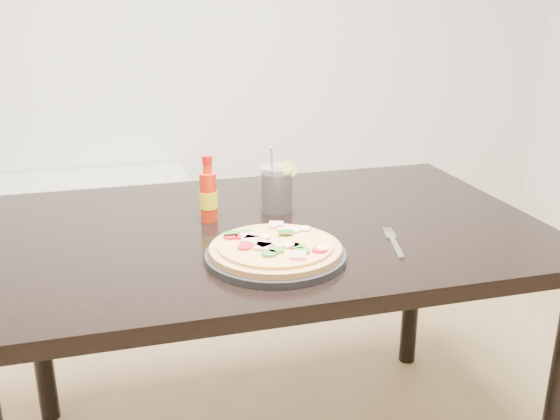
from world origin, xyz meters
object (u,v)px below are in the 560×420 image
object	(u,v)px
hot_sauce_bottle	(208,195)
media_console	(39,232)
pizza	(276,247)
dining_table	(268,254)
fork	(393,241)
cola_cup	(277,190)
plate	(276,255)

from	to	relation	value
hot_sauce_bottle	media_console	bearing A→B (deg)	112.82
media_console	pizza	bearing A→B (deg)	-67.70
dining_table	pizza	size ratio (longest dim) A/B	4.73
fork	media_console	bearing A→B (deg)	135.06
cola_cup	pizza	bearing A→B (deg)	-105.62
fork	media_console	world-z (taller)	fork
plate	hot_sauce_bottle	xyz separation A→B (m)	(-0.10, 0.29, 0.06)
cola_cup	media_console	world-z (taller)	cola_cup
hot_sauce_bottle	plate	bearing A→B (deg)	-70.48
fork	dining_table	bearing A→B (deg)	157.14
media_console	fork	bearing A→B (deg)	-59.49
plate	hot_sauce_bottle	distance (m)	0.31
cola_cup	fork	bearing A→B (deg)	-55.88
cola_cup	media_console	size ratio (longest dim) A/B	0.13
dining_table	fork	world-z (taller)	fork
dining_table	hot_sauce_bottle	size ratio (longest dim) A/B	8.01
plate	media_console	xyz separation A→B (m)	(-0.70, 1.72, -0.51)
fork	hot_sauce_bottle	bearing A→B (deg)	160.52
pizza	media_console	world-z (taller)	pizza
dining_table	plate	bearing A→B (deg)	-99.75
hot_sauce_bottle	fork	size ratio (longest dim) A/B	0.94
dining_table	hot_sauce_bottle	xyz separation A→B (m)	(-0.14, 0.07, 0.15)
pizza	cola_cup	xyz separation A→B (m)	(0.09, 0.32, 0.03)
fork	pizza	bearing A→B (deg)	-161.99
dining_table	cola_cup	xyz separation A→B (m)	(0.05, 0.11, 0.14)
media_console	dining_table	bearing A→B (deg)	-63.71
cola_cup	plate	bearing A→B (deg)	-105.67
dining_table	plate	distance (m)	0.24
plate	hot_sauce_bottle	size ratio (longest dim) A/B	1.82
dining_table	cola_cup	distance (m)	0.18
dining_table	cola_cup	size ratio (longest dim) A/B	7.65
hot_sauce_bottle	fork	world-z (taller)	hot_sauce_bottle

